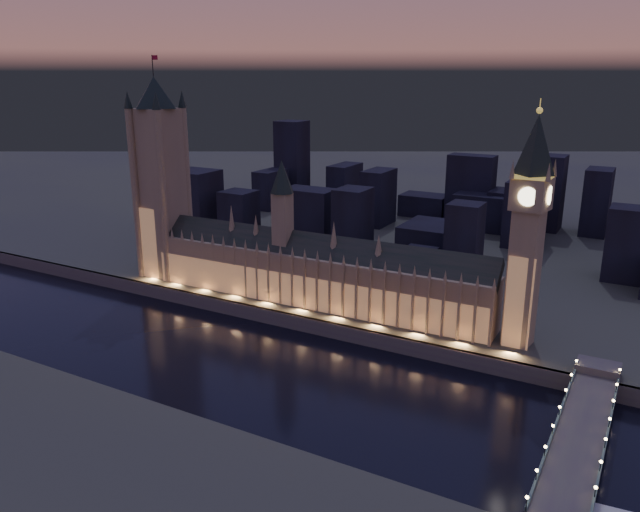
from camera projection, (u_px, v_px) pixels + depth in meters
The scene contains 8 objects.
ground_plane at pixel (255, 360), 295.96m from camera, with size 2000.00×2000.00×0.00m, color black.
north_bank at pixel (509, 185), 730.35m from camera, with size 2000.00×960.00×8.00m, color #3B3A39.
embankment_wall at pixel (299, 323), 329.16m from camera, with size 2000.00×2.50×8.00m, color #55464D.
palace_of_westminster at pixel (313, 271), 341.78m from camera, with size 202.00×23.31×78.00m.
victoria_tower at pixel (160, 170), 378.03m from camera, with size 31.68×31.68×132.70m.
elizabeth_tower at pixel (530, 213), 277.29m from camera, with size 18.00×18.00×112.65m.
westminster_bridge at pixel (581, 436), 223.74m from camera, with size 17.62×113.00×15.90m.
city_backdrop at pixel (469, 209), 477.75m from camera, with size 451.19×215.63×77.87m.
Camera 1 is at (158.34, -220.45, 131.66)m, focal length 35.00 mm.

